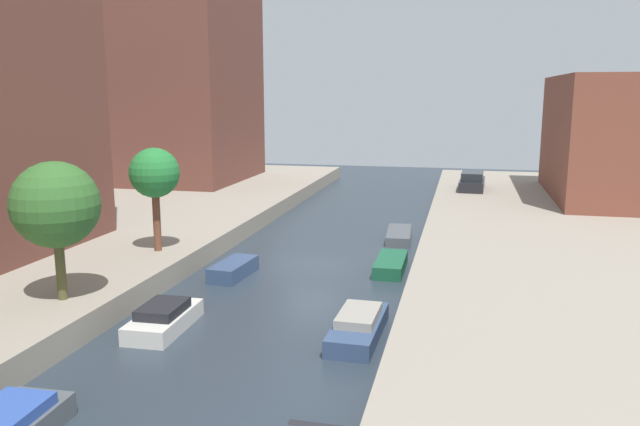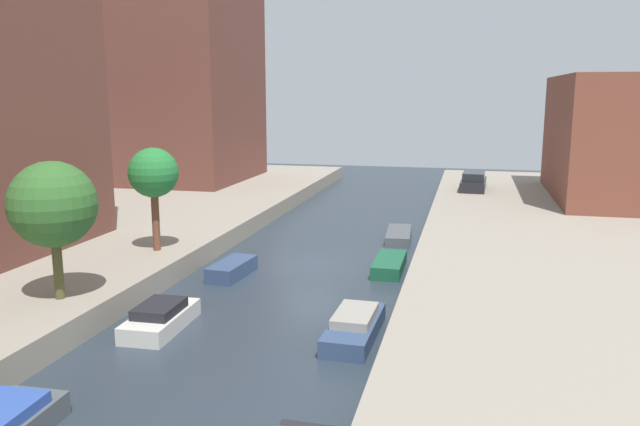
{
  "view_description": "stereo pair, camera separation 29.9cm",
  "coord_description": "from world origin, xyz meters",
  "px_view_note": "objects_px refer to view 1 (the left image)",
  "views": [
    {
      "loc": [
        7.01,
        -28.6,
        8.22
      ],
      "look_at": [
        -1.24,
        6.97,
        1.2
      ],
      "focal_mm": 35.2,
      "sensor_mm": 36.0,
      "label": 1
    },
    {
      "loc": [
        7.3,
        -28.54,
        8.22
      ],
      "look_at": [
        -1.24,
        6.97,
        1.2
      ],
      "focal_mm": 35.2,
      "sensor_mm": 36.0,
      "label": 2
    }
  ],
  "objects_px": {
    "moored_boat_left_1": "(164,319)",
    "moored_boat_left_2": "(233,269)",
    "street_tree_1": "(56,205)",
    "moored_boat_right_3": "(399,235)",
    "apartment_tower_far": "(182,67)",
    "moored_boat_right_1": "(358,326)",
    "street_tree_2": "(155,174)",
    "parked_car": "(472,182)",
    "low_block_right": "(630,138)",
    "moored_boat_right_2": "(391,264)"
  },
  "relations": [
    {
      "from": "moored_boat_left_1",
      "to": "moored_boat_left_2",
      "type": "relative_size",
      "value": 1.15
    },
    {
      "from": "street_tree_1",
      "to": "moored_boat_right_3",
      "type": "distance_m",
      "value": 19.64
    },
    {
      "from": "street_tree_1",
      "to": "moored_boat_left_2",
      "type": "xyz_separation_m",
      "value": [
        3.71,
        7.14,
        -4.05
      ]
    },
    {
      "from": "apartment_tower_far",
      "to": "moored_boat_right_1",
      "type": "bearing_deg",
      "value": -55.71
    },
    {
      "from": "street_tree_2",
      "to": "moored_boat_right_1",
      "type": "bearing_deg",
      "value": -29.3
    },
    {
      "from": "moored_boat_left_1",
      "to": "parked_car",
      "type": "bearing_deg",
      "value": 69.96
    },
    {
      "from": "low_block_right",
      "to": "moored_boat_right_3",
      "type": "relative_size",
      "value": 3.63
    },
    {
      "from": "moored_boat_right_2",
      "to": "low_block_right",
      "type": "bearing_deg",
      "value": 52.27
    },
    {
      "from": "apartment_tower_far",
      "to": "parked_car",
      "type": "relative_size",
      "value": 3.94
    },
    {
      "from": "parked_car",
      "to": "moored_boat_right_3",
      "type": "relative_size",
      "value": 1.15
    },
    {
      "from": "moored_boat_left_1",
      "to": "moored_boat_right_2",
      "type": "xyz_separation_m",
      "value": [
        6.91,
        9.29,
        -0.1
      ]
    },
    {
      "from": "apartment_tower_far",
      "to": "moored_boat_right_2",
      "type": "relative_size",
      "value": 5.09
    },
    {
      "from": "low_block_right",
      "to": "street_tree_1",
      "type": "bearing_deg",
      "value": -131.4
    },
    {
      "from": "moored_boat_right_2",
      "to": "moored_boat_right_3",
      "type": "relative_size",
      "value": 0.89
    },
    {
      "from": "moored_boat_right_2",
      "to": "moored_boat_right_3",
      "type": "bearing_deg",
      "value": 92.59
    },
    {
      "from": "moored_boat_left_1",
      "to": "moored_boat_right_1",
      "type": "bearing_deg",
      "value": 7.29
    },
    {
      "from": "moored_boat_left_1",
      "to": "moored_boat_left_2",
      "type": "distance_m",
      "value": 6.69
    },
    {
      "from": "street_tree_2",
      "to": "moored_boat_right_2",
      "type": "bearing_deg",
      "value": 13.61
    },
    {
      "from": "moored_boat_left_2",
      "to": "parked_car",
      "type": "bearing_deg",
      "value": 64.83
    },
    {
      "from": "street_tree_2",
      "to": "low_block_right",
      "type": "bearing_deg",
      "value": 40.16
    },
    {
      "from": "low_block_right",
      "to": "moored_boat_right_1",
      "type": "relative_size",
      "value": 3.53
    },
    {
      "from": "apartment_tower_far",
      "to": "street_tree_1",
      "type": "relative_size",
      "value": 3.77
    },
    {
      "from": "street_tree_1",
      "to": "parked_car",
      "type": "height_order",
      "value": "street_tree_1"
    },
    {
      "from": "street_tree_1",
      "to": "moored_boat_left_1",
      "type": "height_order",
      "value": "street_tree_1"
    },
    {
      "from": "apartment_tower_far",
      "to": "low_block_right",
      "type": "distance_m",
      "value": 34.45
    },
    {
      "from": "street_tree_1",
      "to": "moored_boat_left_2",
      "type": "height_order",
      "value": "street_tree_1"
    },
    {
      "from": "street_tree_2",
      "to": "moored_boat_right_3",
      "type": "bearing_deg",
      "value": 41.34
    },
    {
      "from": "moored_boat_left_2",
      "to": "moored_boat_right_2",
      "type": "xyz_separation_m",
      "value": [
        6.85,
        2.6,
        -0.04
      ]
    },
    {
      "from": "street_tree_1",
      "to": "moored_boat_right_2",
      "type": "xyz_separation_m",
      "value": [
        10.56,
        9.74,
        -4.09
      ]
    },
    {
      "from": "low_block_right",
      "to": "moored_boat_left_1",
      "type": "bearing_deg",
      "value": -127.37
    },
    {
      "from": "moored_boat_right_2",
      "to": "apartment_tower_far",
      "type": "bearing_deg",
      "value": 134.07
    },
    {
      "from": "moored_boat_left_2",
      "to": "street_tree_1",
      "type": "bearing_deg",
      "value": -117.47
    },
    {
      "from": "parked_car",
      "to": "moored_boat_left_1",
      "type": "bearing_deg",
      "value": -110.04
    },
    {
      "from": "street_tree_2",
      "to": "parked_car",
      "type": "xyz_separation_m",
      "value": [
        14.35,
        22.61,
        -3.01
      ]
    },
    {
      "from": "moored_boat_right_3",
      "to": "moored_boat_left_1",
      "type": "bearing_deg",
      "value": -112.78
    },
    {
      "from": "street_tree_2",
      "to": "moored_boat_right_1",
      "type": "distance_m",
      "value": 12.69
    },
    {
      "from": "moored_boat_left_1",
      "to": "moored_boat_right_3",
      "type": "relative_size",
      "value": 0.87
    },
    {
      "from": "moored_boat_left_1",
      "to": "moored_boat_right_2",
      "type": "height_order",
      "value": "moored_boat_left_1"
    },
    {
      "from": "moored_boat_left_2",
      "to": "moored_boat_right_3",
      "type": "relative_size",
      "value": 0.76
    },
    {
      "from": "street_tree_2",
      "to": "parked_car",
      "type": "height_order",
      "value": "street_tree_2"
    },
    {
      "from": "street_tree_2",
      "to": "parked_car",
      "type": "distance_m",
      "value": 26.95
    },
    {
      "from": "moored_boat_left_2",
      "to": "moored_boat_right_3",
      "type": "distance_m",
      "value": 11.2
    },
    {
      "from": "apartment_tower_far",
      "to": "moored_boat_right_1",
      "type": "xyz_separation_m",
      "value": [
        19.71,
        -28.9,
        -9.9
      ]
    },
    {
      "from": "apartment_tower_far",
      "to": "moored_boat_right_3",
      "type": "xyz_separation_m",
      "value": [
        19.53,
        -14.01,
        -10.03
      ]
    },
    {
      "from": "street_tree_1",
      "to": "moored_boat_left_1",
      "type": "xyz_separation_m",
      "value": [
        3.65,
        0.45,
        -3.99
      ]
    },
    {
      "from": "low_block_right",
      "to": "moored_boat_right_1",
      "type": "bearing_deg",
      "value": -118.13
    },
    {
      "from": "apartment_tower_far",
      "to": "moored_boat_right_3",
      "type": "height_order",
      "value": "apartment_tower_far"
    },
    {
      "from": "apartment_tower_far",
      "to": "parked_car",
      "type": "xyz_separation_m",
      "value": [
        23.62,
        -0.43,
        -8.72
      ]
    },
    {
      "from": "moored_boat_right_3",
      "to": "moored_boat_right_2",
      "type": "bearing_deg",
      "value": -87.41
    },
    {
      "from": "low_block_right",
      "to": "street_tree_2",
      "type": "bearing_deg",
      "value": -139.84
    }
  ]
}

